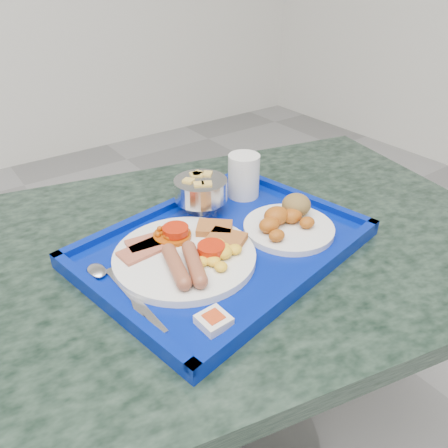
% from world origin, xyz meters
% --- Properties ---
extents(table, '(1.26, 0.98, 0.70)m').
position_xyz_m(table, '(0.68, 0.64, 0.52)').
color(table, slate).
rests_on(table, floor).
extents(tray, '(0.55, 0.45, 0.03)m').
position_xyz_m(tray, '(0.65, 0.61, 0.71)').
color(tray, '#03198B').
rests_on(tray, table).
extents(main_plate, '(0.25, 0.25, 0.04)m').
position_xyz_m(main_plate, '(0.57, 0.60, 0.73)').
color(main_plate, white).
rests_on(main_plate, tray).
extents(bread_plate, '(0.17, 0.17, 0.06)m').
position_xyz_m(bread_plate, '(0.78, 0.57, 0.74)').
color(bread_plate, white).
rests_on(bread_plate, tray).
extents(fruit_bowl, '(0.11, 0.11, 0.07)m').
position_xyz_m(fruit_bowl, '(0.68, 0.73, 0.77)').
color(fruit_bowl, '#BCBDBF').
rests_on(fruit_bowl, tray).
extents(juice_cup, '(0.07, 0.07, 0.09)m').
position_xyz_m(juice_cup, '(0.79, 0.73, 0.77)').
color(juice_cup, white).
rests_on(juice_cup, tray).
extents(spoon, '(0.07, 0.18, 0.01)m').
position_xyz_m(spoon, '(0.43, 0.63, 0.72)').
color(spoon, '#BCBDBF').
rests_on(spoon, tray).
extents(knife, '(0.02, 0.18, 0.00)m').
position_xyz_m(knife, '(0.45, 0.56, 0.72)').
color(knife, '#BCBDBF').
rests_on(knife, tray).
extents(jam_packet, '(0.04, 0.04, 0.02)m').
position_xyz_m(jam_packet, '(0.52, 0.44, 0.73)').
color(jam_packet, white).
rests_on(jam_packet, tray).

